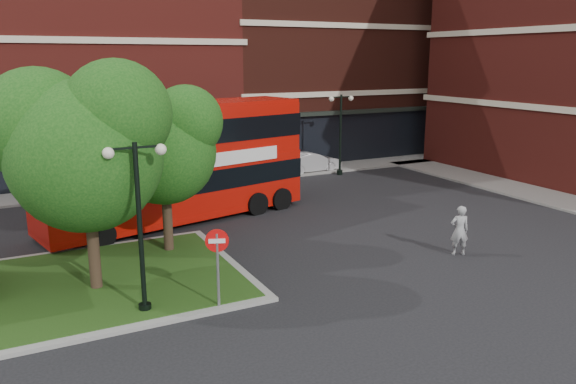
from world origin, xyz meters
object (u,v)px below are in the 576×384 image
woman (460,230)px  car_silver (199,178)px  bus (176,155)px  car_white (310,162)px

woman → car_silver: woman is taller
bus → car_white: size_ratio=3.12×
bus → car_white: bus is taller
car_silver → car_white: (7.95, 1.50, -0.01)m
woman → car_silver: bearing=-46.3°
car_white → bus: bearing=118.7°
woman → car_white: (2.57, 16.08, -0.29)m
bus → car_white: (10.68, 7.01, -2.38)m
woman → car_white: 16.29m
car_silver → bus: bearing=153.8°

